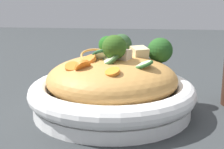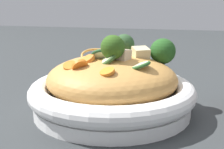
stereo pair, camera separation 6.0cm
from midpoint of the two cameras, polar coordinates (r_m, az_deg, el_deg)
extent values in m
plane|color=#2E3133|center=(0.62, 2.78, -6.61)|extent=(3.00, 3.00, 0.00)
cylinder|color=white|center=(0.62, 2.79, -5.63)|extent=(0.29, 0.29, 0.02)
torus|color=white|center=(0.61, 2.83, -2.99)|extent=(0.31, 0.31, 0.04)
ellipsoid|color=#C28944|center=(0.60, 2.85, -0.82)|extent=(0.24, 0.24, 0.08)
torus|color=#CB9043|center=(0.60, 0.30, 3.24)|extent=(0.08, 0.08, 0.02)
torus|color=#C58344|center=(0.60, 2.90, 1.05)|extent=(0.07, 0.07, 0.03)
torus|color=#BB8549|center=(0.56, -0.05, 0.99)|extent=(0.07, 0.07, 0.02)
torus|color=#BB903F|center=(0.62, 2.75, 1.77)|extent=(0.07, 0.07, 0.02)
cone|color=#92B56E|center=(0.64, 4.81, 3.41)|extent=(0.02, 0.02, 0.02)
sphere|color=#2D4E2B|center=(0.64, 4.85, 5.27)|extent=(0.05, 0.05, 0.04)
cone|color=#9AAF6B|center=(0.57, 3.16, 2.30)|extent=(0.03, 0.02, 0.02)
sphere|color=#2F551A|center=(0.56, 3.19, 4.78)|extent=(0.05, 0.05, 0.04)
cone|color=#9AB06E|center=(0.67, 2.45, 3.35)|extent=(0.02, 0.02, 0.02)
sphere|color=#1F5A1B|center=(0.67, 2.47, 5.19)|extent=(0.04, 0.04, 0.04)
cone|color=#93AE6D|center=(0.64, 11.47, 1.67)|extent=(0.02, 0.02, 0.02)
sphere|color=#23511F|center=(0.63, 11.58, 3.99)|extent=(0.06, 0.06, 0.05)
cylinder|color=orange|center=(0.62, 4.10, 3.64)|extent=(0.03, 0.03, 0.02)
cylinder|color=orange|center=(0.56, -4.28, 1.50)|extent=(0.02, 0.03, 0.01)
cylinder|color=orange|center=(0.57, -1.33, 2.58)|extent=(0.04, 0.04, 0.02)
cylinder|color=orange|center=(0.65, 2.68, 3.78)|extent=(0.03, 0.03, 0.02)
cylinder|color=orange|center=(0.51, 2.50, 0.43)|extent=(0.03, 0.03, 0.01)
cylinder|color=orange|center=(0.54, -2.53, 1.42)|extent=(0.03, 0.03, 0.03)
cylinder|color=beige|center=(0.64, 3.57, 3.80)|extent=(0.04, 0.04, 0.03)
torus|color=#2E5D2F|center=(0.64, 3.57, 3.80)|extent=(0.05, 0.04, 0.03)
cylinder|color=beige|center=(0.58, 1.22, 3.03)|extent=(0.03, 0.04, 0.03)
torus|color=#24542D|center=(0.58, 1.22, 3.03)|extent=(0.04, 0.04, 0.04)
cylinder|color=beige|center=(0.56, 2.12, 2.66)|extent=(0.04, 0.04, 0.03)
torus|color=#305022|center=(0.56, 2.12, 2.66)|extent=(0.05, 0.05, 0.03)
cylinder|color=beige|center=(0.55, 8.11, 1.52)|extent=(0.03, 0.03, 0.02)
torus|color=#2D5C27|center=(0.55, 8.11, 1.52)|extent=(0.04, 0.04, 0.02)
cube|color=beige|center=(0.64, 4.11, 4.08)|extent=(0.04, 0.04, 0.03)
cube|color=beige|center=(0.58, 4.65, 3.22)|extent=(0.03, 0.04, 0.03)
cube|color=beige|center=(0.62, 7.80, 3.47)|extent=(0.04, 0.04, 0.03)
camera|label=1|loc=(0.03, -87.14, 0.71)|focal=52.18mm
camera|label=2|loc=(0.03, 92.86, -0.71)|focal=52.18mm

